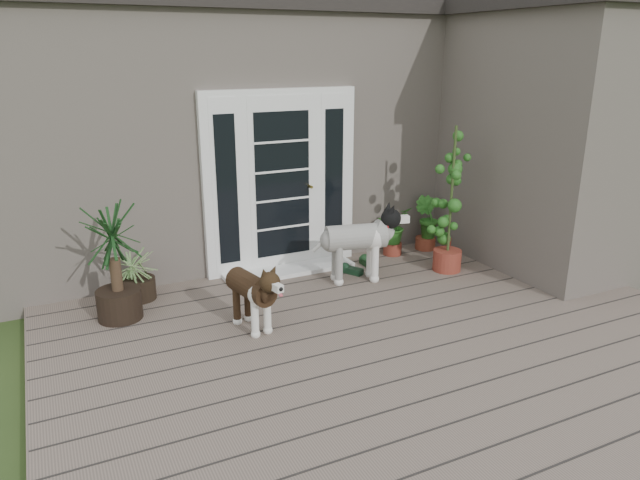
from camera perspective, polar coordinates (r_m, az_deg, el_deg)
name	(u,v)px	position (r m, az deg, el deg)	size (l,w,h in m)	color
deck	(392,343)	(5.63, 7.04, -9.90)	(6.20, 4.60, 0.12)	#6B5B4C
house_main	(241,130)	(8.91, -7.72, 10.50)	(7.40, 4.00, 3.10)	#665E54
roof_main	(236,11)	(8.86, -8.19, 21.14)	(7.60, 4.20, 0.20)	#2D2826
house_wing	(549,147)	(7.81, 21.31, 8.42)	(1.60, 2.40, 3.10)	#665E54
roof_wing	(566,2)	(7.75, 22.77, 20.50)	(1.80, 2.60, 0.20)	#2D2826
door_unit	(281,182)	(7.01, -3.79, 5.67)	(1.90, 0.14, 2.15)	white
door_step	(289,270)	(7.13, -3.01, -2.91)	(1.60, 0.40, 0.05)	white
brindle_dog	(251,298)	(5.64, -6.67, -5.63)	(0.32, 0.76, 0.63)	#3B2615
white_dog	(356,249)	(6.74, 3.49, -0.86)	(0.40, 0.93, 0.78)	beige
spider_plant	(137,271)	(6.55, -17.32, -2.93)	(0.59, 0.59, 0.63)	#9DAE6B
yucca	(115,262)	(6.04, -19.30, -2.01)	(0.83, 0.83, 1.20)	black
herb_a	(393,234)	(7.70, 7.09, 0.56)	(0.43, 0.43, 0.55)	#1B6022
herb_b	(426,231)	(8.00, 10.25, 0.90)	(0.34, 0.34, 0.51)	#24601B
herb_c	(458,228)	(8.17, 13.21, 1.16)	(0.34, 0.34, 0.53)	#175318
sapling	(451,198)	(7.09, 12.63, 4.01)	(0.53, 0.53, 1.81)	#174F16
clog_left	(352,270)	(7.07, 3.09, -2.89)	(0.15, 0.32, 0.09)	#13311D
clog_right	(369,262)	(7.33, 4.74, -2.15)	(0.16, 0.34, 0.10)	#153418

